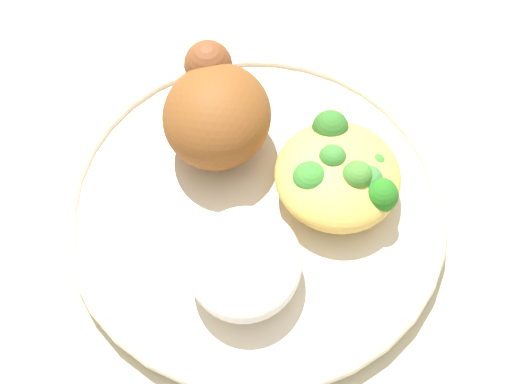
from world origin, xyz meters
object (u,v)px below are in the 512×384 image
Objects in this scene: plate at (256,204)px; mac_cheese_with_broccoli at (340,174)px; roasted_chicken at (216,111)px; rice_pile at (239,262)px.

mac_cheese_with_broccoli is at bearing -73.82° from plate.
roasted_chicken is 0.12m from rice_pile.
plate is at bearing 106.18° from mac_cheese_with_broccoli.
mac_cheese_with_broccoli is (0.08, -0.06, 0.00)m from rice_pile.
plate is 0.07m from rice_pile.
roasted_chicken is 0.11m from mac_cheese_with_broccoli.
plate is 0.08m from roasted_chicken.
plate is at bearing -144.92° from roasted_chicken.
roasted_chicken is at bearing 69.83° from mac_cheese_with_broccoli.
roasted_chicken is 1.18× the size of rice_pile.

